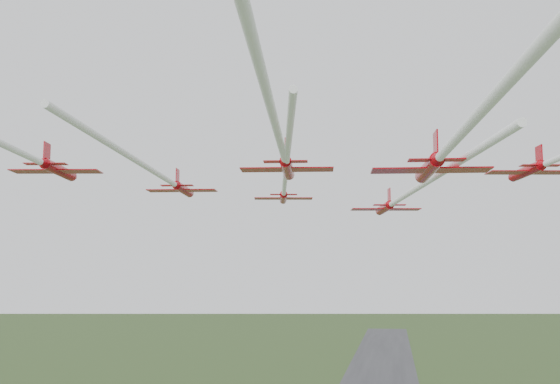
# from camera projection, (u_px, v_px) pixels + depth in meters

# --- Properties ---
(jet_lead) EXTENTS (14.20, 63.86, 2.50)m
(jet_lead) POSITION_uv_depth(u_px,v_px,m) (285.00, 181.00, 84.02)
(jet_lead) COLOR #B1030D
(jet_row2_left) EXTENTS (8.91, 50.01, 2.59)m
(jet_row2_left) POSITION_uv_depth(u_px,v_px,m) (163.00, 177.00, 77.19)
(jet_row2_left) COLOR #B1030D
(jet_row2_right) EXTENTS (12.75, 53.98, 2.54)m
(jet_row2_right) POSITION_uv_depth(u_px,v_px,m) (404.00, 196.00, 74.19)
(jet_row2_right) COLOR #B1030D
(jet_row3_mid) EXTENTS (11.78, 66.94, 2.93)m
(jet_row3_mid) POSITION_uv_depth(u_px,v_px,m) (279.00, 137.00, 57.67)
(jet_row3_mid) COLOR #B1030D
(jet_row4_right) EXTENTS (10.04, 65.07, 2.69)m
(jet_row4_right) POSITION_uv_depth(u_px,v_px,m) (474.00, 119.00, 37.22)
(jet_row4_right) COLOR #B1030D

